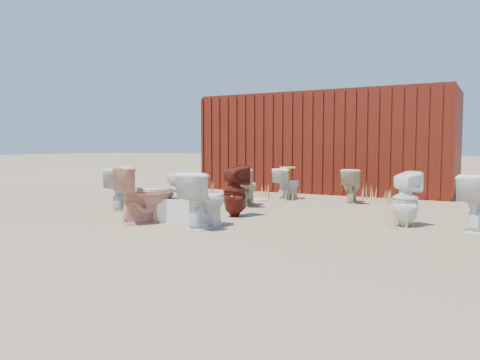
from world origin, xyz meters
The scene contains 22 objects.
ground centered at (0.00, 0.00, 0.00)m, with size 100.00×100.00×0.00m, color brown.
shipping_container centered at (0.00, 5.20, 1.20)m, with size 6.00×2.40×2.40m, color #45100B.
toilet_front_a centered at (-1.97, -0.12, 0.37)m, with size 0.41×0.73×0.74m, color silver.
toilet_front_pink centered at (-0.70, -0.98, 0.43)m, with size 0.48×0.83×0.85m, color #F0A28A.
toilet_front_c centered at (0.28, -0.91, 0.38)m, with size 0.43×0.75×0.77m, color white.
toilet_front_maroon centered at (0.16, 0.14, 0.40)m, with size 0.36×0.37×0.81m, color #55160E.
toilet_front_e centered at (3.60, 0.65, 0.38)m, with size 0.42×0.74×0.75m, color white.
toilet_back_a centered at (-1.32, 0.55, 0.33)m, with size 0.30×0.30×0.66m, color white.
toilet_back_beige_left centered at (-0.32, 1.39, 0.36)m, with size 0.40×0.70×0.72m, color #C8B793.
toilet_back_beige_right centered at (1.27, 2.84, 0.34)m, with size 0.38×0.66×0.68m, color beige.
toilet_back_yellowlid centered at (-0.08, 2.81, 0.33)m, with size 0.37×0.64×0.65m, color white.
toilet_back_e centered at (2.68, 0.51, 0.39)m, with size 0.35×0.36×0.77m, color white.
yellow_lid centered at (-0.08, 2.81, 0.67)m, with size 0.33×0.41×0.03m, color gold.
loose_tank centered at (-0.35, -0.75, 0.17)m, with size 0.50×0.20×0.35m, color silver.
loose_lid_near centered at (-2.48, 1.67, 0.01)m, with size 0.38×0.49×0.02m, color tan.
loose_lid_far centered at (-0.52, 2.37, 0.01)m, with size 0.36×0.47×0.02m, color beige.
weed_clump_a centered at (-2.44, 3.27, 0.15)m, with size 0.36×0.36×0.29m, color #B28B47.
weed_clump_b centered at (0.05, 2.64, 0.14)m, with size 0.32×0.32×0.28m, color #B28B47.
weed_clump_c centered at (2.04, 3.05, 0.15)m, with size 0.36×0.36×0.31m, color #B28B47.
weed_clump_d centered at (-0.62, 3.01, 0.14)m, with size 0.30×0.30×0.28m, color #B28B47.
weed_clump_e centered at (1.51, 3.50, 0.16)m, with size 0.34×0.34×0.32m, color #B28B47.
weed_clump_f centered at (2.63, 0.26, 0.12)m, with size 0.28×0.28×0.23m, color #B28B47.
Camera 1 is at (3.79, -6.25, 1.12)m, focal length 35.00 mm.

